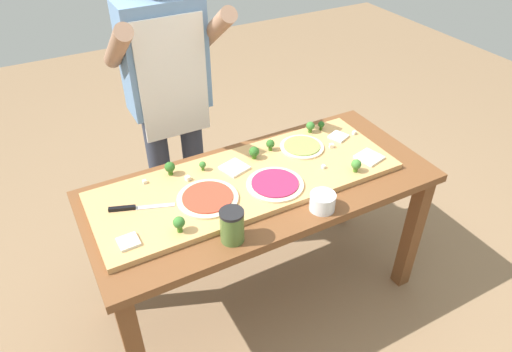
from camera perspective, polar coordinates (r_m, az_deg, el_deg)
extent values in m
plane|color=#896B4C|center=(2.65, 0.59, -14.07)|extent=(8.00, 8.00, 0.00)
cube|color=brown|center=(2.58, 18.51, -6.71)|extent=(0.07, 0.07, 0.72)
cube|color=brown|center=(2.45, -18.40, -9.61)|extent=(0.07, 0.07, 0.72)
cube|color=brown|center=(2.90, 10.63, 0.15)|extent=(0.07, 0.07, 0.72)
cube|color=brown|center=(2.13, 0.71, -1.31)|extent=(1.59, 0.71, 0.04)
cube|color=tan|center=(2.12, -1.04, -0.54)|extent=(1.39, 0.50, 0.03)
cube|color=#B7BABF|center=(1.99, -12.18, -3.65)|extent=(0.16, 0.07, 0.00)
cube|color=black|center=(2.01, -16.05, -3.83)|extent=(0.11, 0.05, 0.02)
cylinder|color=beige|center=(2.32, 5.62, 3.54)|extent=(0.22, 0.22, 0.01)
cylinder|color=#899E4C|center=(2.32, 5.63, 3.71)|extent=(0.18, 0.18, 0.01)
cylinder|color=beige|center=(2.00, -5.93, -2.74)|extent=(0.26, 0.26, 0.01)
cylinder|color=#BC3D28|center=(1.99, -5.94, -2.56)|extent=(0.22, 0.22, 0.01)
cylinder|color=beige|center=(2.06, 2.33, -1.03)|extent=(0.26, 0.26, 0.01)
cylinder|color=#9E234C|center=(2.06, 2.34, -0.85)|extent=(0.21, 0.21, 0.01)
cube|color=silver|center=(2.43, 10.03, 4.78)|extent=(0.11, 0.11, 0.01)
cube|color=silver|center=(2.16, -2.66, 1.01)|extent=(0.14, 0.14, 0.01)
cube|color=silver|center=(1.85, -15.32, -7.76)|extent=(0.08, 0.08, 0.01)
cube|color=silver|center=(2.30, 13.65, 2.23)|extent=(0.13, 0.13, 0.01)
cylinder|color=#366618|center=(2.16, -10.41, 0.46)|extent=(0.02, 0.02, 0.02)
sphere|color=#2D6623|center=(2.14, -10.49, 1.09)|extent=(0.05, 0.05, 0.05)
cylinder|color=#3F7220|center=(1.85, -9.30, -6.34)|extent=(0.02, 0.02, 0.03)
sphere|color=#38752D|center=(1.83, -9.40, -5.61)|extent=(0.05, 0.05, 0.05)
cylinder|color=#366618|center=(2.29, 1.75, 3.42)|extent=(0.02, 0.02, 0.02)
sphere|color=#2D6623|center=(2.28, 1.76, 3.96)|extent=(0.04, 0.04, 0.04)
cylinder|color=#2C5915|center=(2.48, 7.93, 5.83)|extent=(0.02, 0.02, 0.02)
sphere|color=#23561E|center=(2.47, 7.97, 6.27)|extent=(0.03, 0.03, 0.03)
cylinder|color=#487A23|center=(2.19, 12.05, 0.81)|extent=(0.02, 0.02, 0.02)
sphere|color=#427F33|center=(2.17, 12.14, 1.41)|extent=(0.05, 0.05, 0.05)
cylinder|color=#3F7220|center=(2.16, -6.51, 0.93)|extent=(0.01, 0.01, 0.02)
sphere|color=#38752D|center=(2.15, -6.55, 1.38)|extent=(0.03, 0.03, 0.03)
cylinder|color=#366618|center=(2.23, -0.23, 2.41)|extent=(0.02, 0.02, 0.02)
sphere|color=#2D6623|center=(2.21, -0.23, 3.01)|extent=(0.05, 0.05, 0.05)
cylinder|color=#3F7220|center=(2.45, 6.62, 5.56)|extent=(0.02, 0.02, 0.02)
sphere|color=#38752D|center=(2.43, 6.66, 6.11)|extent=(0.04, 0.04, 0.04)
cube|color=silver|center=(2.47, 11.91, 5.20)|extent=(0.02, 0.02, 0.02)
cube|color=white|center=(2.34, 9.18, 3.67)|extent=(0.03, 0.03, 0.02)
cube|color=white|center=(2.19, 8.24, 1.13)|extent=(0.02, 0.02, 0.02)
cube|color=silver|center=(2.13, -13.46, -0.68)|extent=(0.02, 0.02, 0.02)
cube|color=silver|center=(2.11, -8.35, -0.28)|extent=(0.03, 0.03, 0.02)
cube|color=silver|center=(1.90, -2.54, -4.70)|extent=(0.03, 0.03, 0.02)
cylinder|color=white|center=(1.98, 8.12, -3.13)|extent=(0.11, 0.11, 0.08)
cylinder|color=white|center=(1.99, 8.09, -3.47)|extent=(0.10, 0.10, 0.04)
cylinder|color=#517033|center=(1.80, -2.94, -6.25)|extent=(0.09, 0.09, 0.13)
cylinder|color=black|center=(1.76, -3.01, -4.54)|extent=(0.10, 0.10, 0.01)
cylinder|color=#333847|center=(2.70, -11.41, -0.62)|extent=(0.12, 0.12, 0.90)
cylinder|color=#333847|center=(2.75, -7.49, 0.57)|extent=(0.12, 0.12, 0.90)
cube|color=#6689B2|center=(2.37, -11.20, 14.19)|extent=(0.40, 0.20, 0.55)
cube|color=silver|center=(2.31, -10.06, 11.45)|extent=(0.34, 0.01, 0.60)
cylinder|color=#997056|center=(2.19, -16.55, 14.87)|extent=(0.08, 0.39, 0.31)
cylinder|color=#997056|center=(2.31, -5.11, 17.37)|extent=(0.08, 0.39, 0.31)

